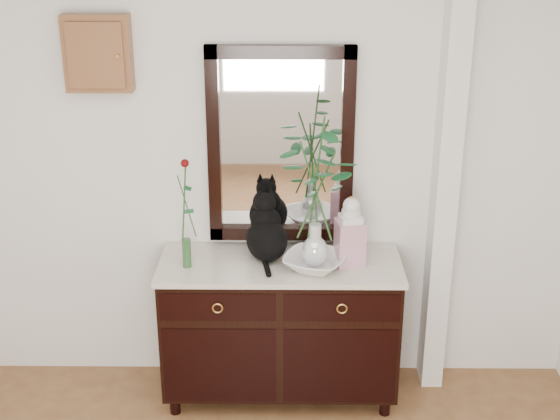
{
  "coord_description": "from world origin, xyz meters",
  "views": [
    {
      "loc": [
        0.14,
        -2.11,
        2.71
      ],
      "look_at": [
        0.1,
        1.63,
        1.2
      ],
      "focal_mm": 50.0,
      "sensor_mm": 36.0,
      "label": 1
    }
  ],
  "objects_px": {
    "cat": "(267,228)",
    "ginger_jar": "(350,230)",
    "lotus_bowl": "(315,262)",
    "sideboard": "(280,323)"
  },
  "relations": [
    {
      "from": "cat",
      "to": "ginger_jar",
      "type": "relative_size",
      "value": 0.94
    },
    {
      "from": "cat",
      "to": "lotus_bowl",
      "type": "height_order",
      "value": "cat"
    },
    {
      "from": "sideboard",
      "to": "lotus_bowl",
      "type": "relative_size",
      "value": 4.13
    },
    {
      "from": "lotus_bowl",
      "to": "ginger_jar",
      "type": "xyz_separation_m",
      "value": [
        0.19,
        0.07,
        0.16
      ]
    },
    {
      "from": "lotus_bowl",
      "to": "ginger_jar",
      "type": "bearing_deg",
      "value": 21.26
    },
    {
      "from": "sideboard",
      "to": "lotus_bowl",
      "type": "distance_m",
      "value": 0.46
    },
    {
      "from": "sideboard",
      "to": "cat",
      "type": "height_order",
      "value": "cat"
    },
    {
      "from": "cat",
      "to": "ginger_jar",
      "type": "xyz_separation_m",
      "value": [
        0.45,
        -0.06,
        0.01
      ]
    },
    {
      "from": "cat",
      "to": "ginger_jar",
      "type": "bearing_deg",
      "value": -15.9
    },
    {
      "from": "ginger_jar",
      "to": "sideboard",
      "type": "bearing_deg",
      "value": 179.74
    }
  ]
}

